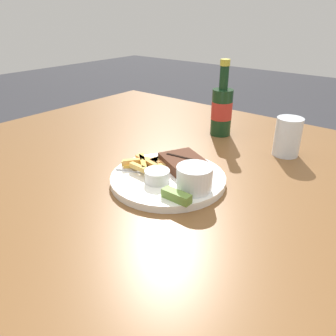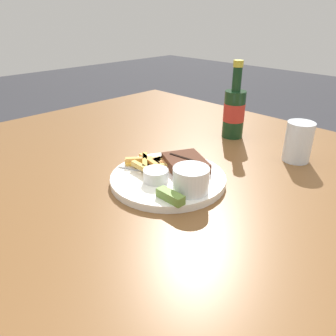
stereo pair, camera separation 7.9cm
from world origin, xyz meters
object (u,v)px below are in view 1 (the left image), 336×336
object	(u,v)px
dipping_sauce_cup	(158,176)
pickle_spear	(176,196)
coleslaw_cup	(194,177)
drinking_glass	(288,137)
dinner_plate	(168,179)
fork_utensil	(139,171)
steak_portion	(184,162)
beer_bottle	(222,109)

from	to	relation	value
dipping_sauce_cup	pickle_spear	xyz separation A→B (m)	(0.08, -0.04, -0.01)
coleslaw_cup	drinking_glass	size ratio (longest dim) A/B	0.73
dinner_plate	coleslaw_cup	distance (m)	0.10
fork_utensil	drinking_glass	distance (m)	0.44
coleslaw_cup	pickle_spear	size ratio (longest dim) A/B	1.20
dinner_plate	dipping_sauce_cup	world-z (taller)	dipping_sauce_cup
dinner_plate	drinking_glass	distance (m)	0.38
drinking_glass	dipping_sauce_cup	bearing A→B (deg)	-112.26
steak_portion	beer_bottle	world-z (taller)	beer_bottle
coleslaw_cup	drinking_glass	world-z (taller)	drinking_glass
dipping_sauce_cup	drinking_glass	size ratio (longest dim) A/B	0.53
steak_portion	pickle_spear	size ratio (longest dim) A/B	2.12
pickle_spear	dinner_plate	bearing A→B (deg)	137.87
dinner_plate	coleslaw_cup	xyz separation A→B (m)	(0.09, -0.02, 0.04)
dinner_plate	dipping_sauce_cup	size ratio (longest dim) A/B	4.76
steak_portion	fork_utensil	size ratio (longest dim) A/B	1.13
beer_bottle	pickle_spear	bearing A→B (deg)	-70.25
steak_portion	pickle_spear	bearing A→B (deg)	-58.98
dipping_sauce_cup	coleslaw_cup	bearing A→B (deg)	15.25
steak_portion	beer_bottle	size ratio (longest dim) A/B	0.59
coleslaw_cup	pickle_spear	distance (m)	0.07
drinking_glass	beer_bottle	bearing A→B (deg)	172.66
coleslaw_cup	beer_bottle	bearing A→B (deg)	112.90
dipping_sauce_cup	fork_utensil	bearing A→B (deg)	171.78
pickle_spear	fork_utensil	size ratio (longest dim) A/B	0.53
steak_portion	dinner_plate	bearing A→B (deg)	-91.62
dipping_sauce_cup	drinking_glass	distance (m)	0.42
coleslaw_cup	pickle_spear	world-z (taller)	coleslaw_cup
pickle_spear	coleslaw_cup	bearing A→B (deg)	87.23
dinner_plate	coleslaw_cup	world-z (taller)	coleslaw_cup
steak_portion	coleslaw_cup	world-z (taller)	coleslaw_cup
steak_portion	drinking_glass	size ratio (longest dim) A/B	1.29
dinner_plate	coleslaw_cup	size ratio (longest dim) A/B	3.49
fork_utensil	drinking_glass	size ratio (longest dim) A/B	1.14
dinner_plate	fork_utensil	size ratio (longest dim) A/B	2.22
pickle_spear	fork_utensil	distance (m)	0.16
drinking_glass	dinner_plate	bearing A→B (deg)	-114.92
coleslaw_cup	beer_bottle	world-z (taller)	beer_bottle
drinking_glass	fork_utensil	bearing A→B (deg)	-121.23
steak_portion	pickle_spear	distance (m)	0.16
coleslaw_cup	dipping_sauce_cup	size ratio (longest dim) A/B	1.37
steak_portion	drinking_glass	bearing A→B (deg)	60.72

